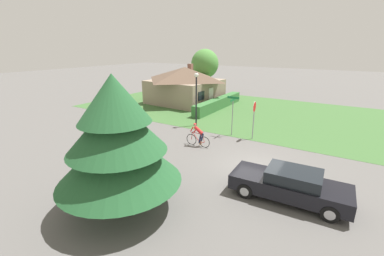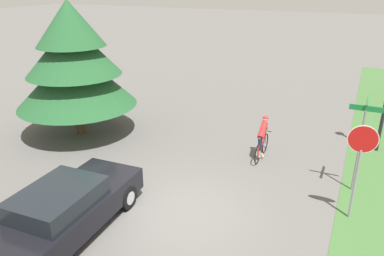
% 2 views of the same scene
% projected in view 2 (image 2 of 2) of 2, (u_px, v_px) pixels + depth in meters
% --- Properties ---
extents(ground_plane, '(140.00, 140.00, 0.00)m').
position_uv_depth(ground_plane, '(180.00, 212.00, 10.42)').
color(ground_plane, '#5B5956').
extents(sedan_left_lane, '(1.98, 4.83, 1.38)m').
position_uv_depth(sedan_left_lane, '(63.00, 212.00, 9.22)').
color(sedan_left_lane, black).
rests_on(sedan_left_lane, ground).
extents(cyclist, '(0.44, 1.74, 1.54)m').
position_uv_depth(cyclist, '(262.00, 139.00, 13.32)').
color(cyclist, black).
rests_on(cyclist, ground).
extents(stop_sign, '(0.74, 0.08, 2.69)m').
position_uv_depth(stop_sign, '(360.00, 154.00, 9.47)').
color(stop_sign, gray).
rests_on(stop_sign, ground).
extents(street_name_sign, '(0.90, 0.90, 2.88)m').
position_uv_depth(street_name_sign, '(362.00, 130.00, 10.78)').
color(street_name_sign, gray).
rests_on(street_name_sign, ground).
extents(conifer_tall_near, '(4.73, 4.73, 5.36)m').
position_uv_depth(conifer_tall_near, '(74.00, 62.00, 14.63)').
color(conifer_tall_near, '#4C3823').
rests_on(conifer_tall_near, ground).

